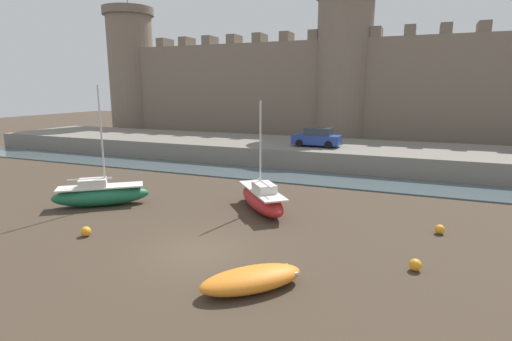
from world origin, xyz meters
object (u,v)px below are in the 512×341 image
rowboat_near_channel_right (252,279)px  car_quay_centre_east (317,138)px  sailboat_midflat_right (262,199)px  mooring_buoy_off_centre (86,231)px  mooring_buoy_mid_mud (415,265)px  sailboat_foreground_right (101,194)px  mooring_buoy_near_shore (440,229)px

rowboat_near_channel_right → car_quay_centre_east: size_ratio=0.87×
sailboat_midflat_right → mooring_buoy_off_centre: (-6.05, -6.66, -0.45)m
mooring_buoy_off_centre → mooring_buoy_mid_mud: (14.01, 1.88, 0.00)m
sailboat_foreground_right → mooring_buoy_off_centre: (2.89, -4.08, -0.44)m
mooring_buoy_near_shore → mooring_buoy_mid_mud: bearing=-102.6°
sailboat_midflat_right → mooring_buoy_mid_mud: 9.29m
rowboat_near_channel_right → mooring_buoy_off_centre: 9.09m
sailboat_foreground_right → mooring_buoy_mid_mud: size_ratio=14.89×
mooring_buoy_mid_mud → rowboat_near_channel_right: bearing=-144.8°
sailboat_foreground_right → car_quay_centre_east: bearing=63.0°
sailboat_midflat_right → car_quay_centre_east: sailboat_midflat_right is taller
sailboat_foreground_right → mooring_buoy_mid_mud: bearing=-7.4°
mooring_buoy_off_centre → mooring_buoy_near_shore: bearing=23.1°
sailboat_midflat_right → mooring_buoy_off_centre: bearing=-132.3°
mooring_buoy_off_centre → mooring_buoy_mid_mud: 14.14m
mooring_buoy_near_shore → mooring_buoy_off_centre: size_ratio=0.96×
rowboat_near_channel_right → mooring_buoy_off_centre: (-8.93, 1.71, -0.16)m
mooring_buoy_off_centre → mooring_buoy_mid_mud: bearing=7.7°
rowboat_near_channel_right → car_quay_centre_east: car_quay_centre_east is taller
sailboat_foreground_right → mooring_buoy_off_centre: size_ratio=14.92×
sailboat_foreground_right → mooring_buoy_off_centre: sailboat_foreground_right is taller
rowboat_near_channel_right → sailboat_midflat_right: size_ratio=0.60×
mooring_buoy_near_shore → sailboat_midflat_right: bearing=178.4°
sailboat_midflat_right → car_quay_centre_east: 14.30m
sailboat_midflat_right → mooring_buoy_mid_mud: size_ratio=13.15×
mooring_buoy_mid_mud → car_quay_centre_east: (-8.36, 18.96, 2.20)m
mooring_buoy_near_shore → mooring_buoy_off_centre: bearing=-156.9°
rowboat_near_channel_right → mooring_buoy_mid_mud: (5.08, 3.59, -0.16)m
sailboat_foreground_right → mooring_buoy_mid_mud: (16.90, -2.20, -0.44)m
rowboat_near_channel_right → mooring_buoy_off_centre: size_ratio=7.86×
car_quay_centre_east → mooring_buoy_mid_mud: bearing=-66.2°
sailboat_midflat_right → mooring_buoy_off_centre: 9.01m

